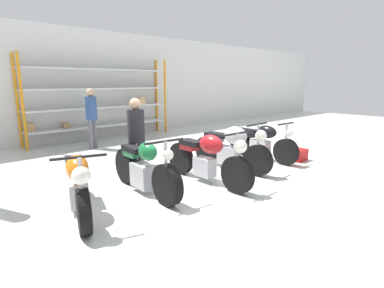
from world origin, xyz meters
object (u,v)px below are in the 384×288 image
(person_browsing, at_px, (136,134))
(toolbox, at_px, (299,155))
(motorcycle_green, at_px, (144,169))
(person_near_rack, at_px, (91,114))
(motorcycle_red, at_px, (207,158))
(motorcycle_silver, at_px, (232,148))
(shelving_rack, at_px, (101,99))
(motorcycle_orange, at_px, (78,183))
(motorcycle_black, at_px, (262,142))

(person_browsing, relative_size, toolbox, 3.67)
(motorcycle_green, xyz_separation_m, person_near_rack, (0.88, 4.02, 0.59))
(motorcycle_red, bearing_deg, toolbox, 83.64)
(motorcycle_green, bearing_deg, motorcycle_silver, 91.80)
(motorcycle_red, bearing_deg, motorcycle_silver, 106.07)
(shelving_rack, relative_size, toolbox, 11.26)
(motorcycle_orange, distance_m, person_near_rack, 4.58)
(motorcycle_orange, bearing_deg, motorcycle_red, 99.34)
(motorcycle_green, bearing_deg, person_near_rack, 171.30)
(motorcycle_orange, relative_size, motorcycle_red, 0.91)
(motorcycle_silver, xyz_separation_m, toolbox, (1.81, -0.64, -0.35))
(shelving_rack, distance_m, motorcycle_red, 5.69)
(toolbox, bearing_deg, motorcycle_green, 170.00)
(motorcycle_red, xyz_separation_m, person_near_rack, (-0.30, 4.38, 0.53))
(motorcycle_orange, distance_m, person_browsing, 1.62)
(person_browsing, xyz_separation_m, toolbox, (3.79, -1.32, -0.81))
(motorcycle_silver, bearing_deg, shelving_rack, -177.67)
(motorcycle_orange, bearing_deg, toolbox, 99.72)
(shelving_rack, height_order, toolbox, shelving_rack)
(person_browsing, distance_m, toolbox, 4.09)
(motorcycle_orange, height_order, motorcycle_red, motorcycle_red)
(motorcycle_green, xyz_separation_m, motorcycle_black, (3.45, -0.01, 0.00))
(person_browsing, bearing_deg, shelving_rack, -128.09)
(toolbox, bearing_deg, motorcycle_black, 129.59)
(motorcycle_red, height_order, person_near_rack, person_near_rack)
(motorcycle_silver, bearing_deg, person_near_rack, -164.15)
(motorcycle_green, distance_m, motorcycle_silver, 2.23)
(shelving_rack, xyz_separation_m, person_near_rack, (-0.91, -1.22, -0.33))
(person_near_rack, bearing_deg, shelving_rack, -70.64)
(motorcycle_orange, height_order, person_near_rack, person_near_rack)
(motorcycle_silver, distance_m, person_browsing, 2.15)
(motorcycle_black, xyz_separation_m, toolbox, (0.58, -0.70, -0.29))
(shelving_rack, height_order, motorcycle_green, shelving_rack)
(person_browsing, bearing_deg, motorcycle_green, 49.11)
(motorcycle_orange, relative_size, person_near_rack, 1.17)
(shelving_rack, relative_size, motorcycle_black, 2.48)
(shelving_rack, xyz_separation_m, motorcycle_red, (-0.61, -5.60, -0.86))
(motorcycle_red, distance_m, motorcycle_black, 2.29)
(motorcycle_black, height_order, person_near_rack, person_near_rack)
(person_browsing, bearing_deg, motorcycle_silver, 141.67)
(motorcycle_red, bearing_deg, person_browsing, -134.74)
(motorcycle_orange, xyz_separation_m, person_near_rack, (2.05, 4.06, 0.56))
(motorcycle_green, height_order, motorcycle_black, motorcycle_green)
(toolbox, bearing_deg, shelving_rack, 110.62)
(shelving_rack, relative_size, person_browsing, 3.07)
(shelving_rack, bearing_deg, person_browsing, -108.53)
(motorcycle_silver, height_order, person_browsing, person_browsing)
(motorcycle_green, xyz_separation_m, toolbox, (4.03, -0.71, -0.29))
(motorcycle_red, bearing_deg, shelving_rack, 174.53)
(motorcycle_black, bearing_deg, toolbox, 41.61)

